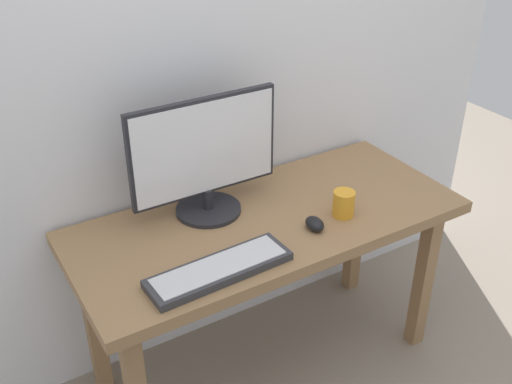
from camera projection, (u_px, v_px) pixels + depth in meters
name	position (u px, v px, depth m)	size (l,w,h in m)	color
ground_plane	(266.00, 362.00, 2.56)	(6.00, 6.00, 0.00)	gray
desk	(268.00, 238.00, 2.24)	(1.44, 0.62, 0.73)	#936D47
monitor	(205.00, 157.00, 2.12)	(0.56, 0.24, 0.44)	#232328
keyboard_primary	(219.00, 269.00, 1.90)	(0.48, 0.16, 0.03)	#333338
mouse	(315.00, 224.00, 2.12)	(0.06, 0.09, 0.04)	black
coffee_mug	(344.00, 204.00, 2.18)	(0.08, 0.08, 0.10)	orange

